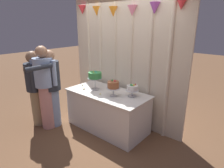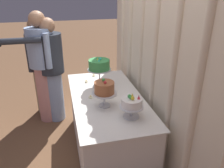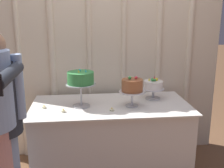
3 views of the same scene
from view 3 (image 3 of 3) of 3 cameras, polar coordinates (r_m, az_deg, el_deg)
name	(u,v)px [view 3 (image 3 of 3)]	position (r m, az deg, el deg)	size (l,w,h in m)	color
draped_curtain	(107,39)	(3.23, -1.10, 9.41)	(2.76, 0.18, 2.67)	beige
cake_table	(111,139)	(3.02, -0.25, -11.38)	(1.66, 0.82, 0.79)	white
cake_display_leftmost	(81,80)	(2.75, -6.60, 0.93)	(0.30, 0.30, 0.39)	#B2B2B7
cake_display_center	(132,87)	(2.77, 4.25, -0.56)	(0.27, 0.27, 0.32)	silver
cake_display_rightmost	(153,86)	(3.05, 8.66, -0.40)	(0.24, 0.24, 0.25)	silver
tealight_far_left	(44,107)	(2.84, -14.05, -4.76)	(0.04, 0.04, 0.03)	beige
tealight_near_left	(63,111)	(2.69, -10.17, -5.61)	(0.04, 0.04, 0.04)	beige
tealight_near_right	(112,110)	(2.69, -0.03, -5.44)	(0.05, 0.05, 0.03)	beige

